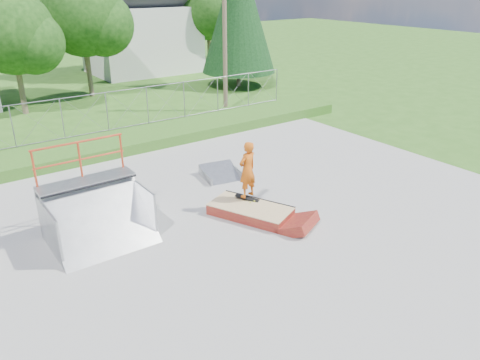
# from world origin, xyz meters

# --- Properties ---
(ground) EXTENTS (120.00, 120.00, 0.00)m
(ground) POSITION_xyz_m (0.00, 0.00, 0.00)
(ground) COLOR #2F5B1A
(ground) RESTS_ON ground
(concrete_pad) EXTENTS (20.00, 16.00, 0.04)m
(concrete_pad) POSITION_xyz_m (0.00, 0.00, 0.02)
(concrete_pad) COLOR #969694
(concrete_pad) RESTS_ON ground
(grass_berm) EXTENTS (24.00, 3.00, 0.50)m
(grass_berm) POSITION_xyz_m (0.00, 9.50, 0.25)
(grass_berm) COLOR #2F5B1A
(grass_berm) RESTS_ON ground
(grind_box) EXTENTS (2.19, 2.84, 0.38)m
(grind_box) POSITION_xyz_m (0.77, 0.67, 0.19)
(grind_box) COLOR maroon
(grind_box) RESTS_ON concrete_pad
(quarter_pipe) EXTENTS (2.73, 2.31, 2.72)m
(quarter_pipe) POSITION_xyz_m (-3.58, 1.94, 1.36)
(quarter_pipe) COLOR gray
(quarter_pipe) RESTS_ON concrete_pad
(flat_bank_ramp) EXTENTS (1.55, 1.62, 0.40)m
(flat_bank_ramp) POSITION_xyz_m (1.76, 3.83, 0.20)
(flat_bank_ramp) COLOR gray
(flat_bank_ramp) RESTS_ON concrete_pad
(skateboard) EXTENTS (0.65, 0.77, 0.13)m
(skateboard) POSITION_xyz_m (0.97, 1.11, 0.42)
(skateboard) COLOR black
(skateboard) RESTS_ON grind_box
(skater) EXTENTS (0.73, 0.54, 1.84)m
(skater) POSITION_xyz_m (0.97, 1.11, 1.35)
(skater) COLOR #CB5812
(skater) RESTS_ON grind_box
(chain_link_fence) EXTENTS (20.00, 0.06, 1.80)m
(chain_link_fence) POSITION_xyz_m (0.00, 10.50, 1.40)
(chain_link_fence) COLOR gray
(chain_link_fence) RESTS_ON grass_berm
(gable_house) EXTENTS (8.40, 6.08, 8.94)m
(gable_house) POSITION_xyz_m (9.00, 26.00, 3.84)
(gable_house) COLOR silver
(gable_house) RESTS_ON ground
(utility_pole) EXTENTS (0.24, 0.24, 8.00)m
(utility_pole) POSITION_xyz_m (7.50, 12.00, 4.00)
(utility_pole) COLOR brown
(utility_pole) RESTS_ON ground
(tree_left_near) EXTENTS (4.76, 4.48, 6.65)m
(tree_left_near) POSITION_xyz_m (-1.75, 17.83, 4.24)
(tree_left_near) COLOR brown
(tree_left_near) RESTS_ON ground
(tree_center) EXTENTS (5.44, 5.12, 7.60)m
(tree_center) POSITION_xyz_m (2.78, 19.81, 4.85)
(tree_center) COLOR brown
(tree_center) RESTS_ON ground
(tree_right_far) EXTENTS (5.10, 4.80, 7.12)m
(tree_right_far) POSITION_xyz_m (14.27, 23.82, 4.54)
(tree_right_far) COLOR brown
(tree_right_far) RESTS_ON ground
(tree_back_mid) EXTENTS (4.08, 3.84, 5.70)m
(tree_back_mid) POSITION_xyz_m (5.21, 27.86, 3.63)
(tree_back_mid) COLOR brown
(tree_back_mid) RESTS_ON ground
(conifer_tree) EXTENTS (5.04, 5.04, 9.10)m
(conifer_tree) POSITION_xyz_m (12.00, 17.00, 5.05)
(conifer_tree) COLOR brown
(conifer_tree) RESTS_ON ground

